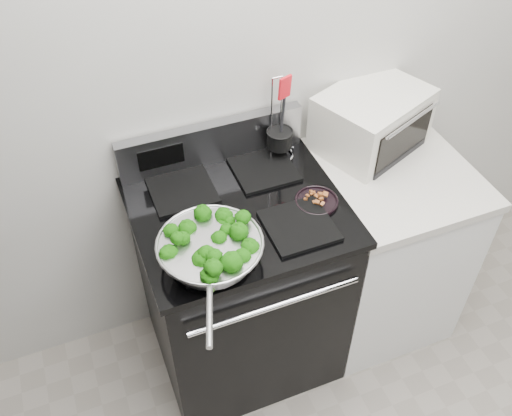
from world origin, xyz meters
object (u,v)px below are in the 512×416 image
skillet (210,249)px  utensil_holder (279,143)px  toaster_oven (372,120)px  bacon_plate (317,199)px  gas_range (241,284)px

skillet → utensil_holder: utensil_holder is taller
utensil_holder → toaster_oven: bearing=-24.5°
bacon_plate → utensil_holder: utensil_holder is taller
gas_range → utensil_holder: (0.26, 0.23, 0.53)m
utensil_holder → bacon_plate: bearing=-105.8°
gas_range → skillet: (-0.18, -0.21, 0.52)m
utensil_holder → toaster_oven: 0.41m
skillet → bacon_plate: skillet is taller
gas_range → skillet: bearing=-130.3°
toaster_oven → utensil_holder: bearing=152.9°
bacon_plate → utensil_holder: bearing=93.9°
gas_range → utensil_holder: bearing=40.8°
skillet → gas_range: bearing=68.2°
gas_range → bacon_plate: bearing=-15.9°
gas_range → toaster_oven: 0.89m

